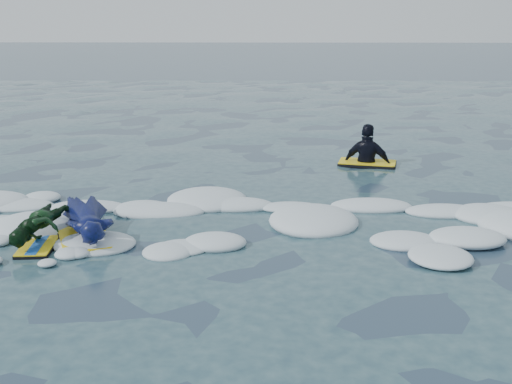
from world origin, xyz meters
TOP-DOWN VIEW (x-y plane):
  - ground at (0.00, 0.00)m, footprint 120.00×120.00m
  - foam_band at (0.00, 1.03)m, footprint 12.00×3.10m
  - prone_woman_unit at (-1.26, 0.36)m, footprint 1.18×1.82m
  - prone_child_unit at (-1.79, 0.05)m, footprint 0.79×1.24m
  - waiting_rider_unit at (3.15, 4.64)m, footprint 1.23×0.86m

SIDE VIEW (x-z plane):
  - waiting_rider_unit at x=3.15m, z-range -0.85..0.84m
  - ground at x=0.00m, z-range 0.00..0.00m
  - foam_band at x=0.00m, z-range -0.15..0.15m
  - prone_child_unit at x=-1.79m, z-range 0.00..0.45m
  - prone_woman_unit at x=-1.26m, z-range 0.01..0.45m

